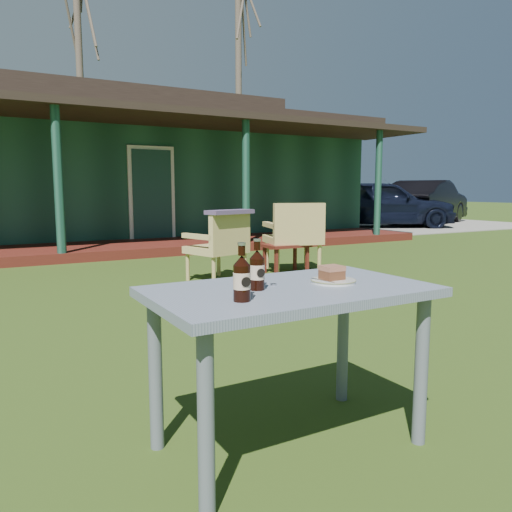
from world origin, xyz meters
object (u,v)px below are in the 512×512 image
car_near (382,204)px  armchair_left (221,243)px  cake_slice (332,272)px  side_table (286,248)px  cola_bottle_far (242,278)px  car_far (427,202)px  cola_bottle_near (257,270)px  cafe_table (290,310)px  armchair_right (295,233)px  plate (333,281)px

car_near → armchair_left: (-8.12, -5.71, -0.25)m
cake_slice → side_table: cake_slice is taller
cola_bottle_far → car_far: bearing=39.3°
cola_bottle_near → car_far: bearing=39.2°
cola_bottle_far → side_table: size_ratio=0.37×
cola_bottle_near → side_table: bearing=55.5°
car_far → cafe_table: car_far is taller
car_far → cola_bottle_near: car_far is taller
car_near → car_far: (2.50, 0.50, 0.00)m
cake_slice → armchair_left: 4.03m
armchair_left → side_table: bearing=6.2°
cola_bottle_near → car_near: bearing=44.2°
car_far → car_near: bearing=77.9°
cake_slice → cola_bottle_near: size_ratio=0.43×
cake_slice → car_far: bearing=40.1°
armchair_right → side_table: (-0.16, -0.03, -0.20)m
car_near → car_far: bearing=-51.2°
plate → armchair_right: size_ratio=0.21×
cake_slice → cola_bottle_near: bearing=177.4°
car_far → cake_slice: car_far is taller
car_near → cola_bottle_far: bearing=161.7°
cafe_table → cake_slice: bearing=0.6°
cola_bottle_far → cola_bottle_near: bearing=45.3°
plate → cola_bottle_near: cola_bottle_near is taller
plate → cola_bottle_near: (-0.38, 0.03, 0.08)m
armchair_left → side_table: 1.06m
car_near → cola_bottle_near: bearing=161.7°
side_table → armchair_left: bearing=-173.8°
car_far → armchair_right: bearing=99.3°
car_far → side_table: size_ratio=7.28×
cola_bottle_near → armchair_left: size_ratio=0.25×
cafe_table → car_near: bearing=44.7°
car_near → cake_slice: (-9.39, -9.52, 0.05)m
cola_bottle_far → armchair_left: cola_bottle_far is taller
plate → armchair_right: (2.46, 3.96, -0.19)m
car_near → cola_bottle_near: size_ratio=19.71×
cafe_table → plate: size_ratio=5.88×
cafe_table → side_table: (2.53, 3.93, -0.28)m
cola_bottle_near → armchair_right: bearing=54.1°
cake_slice → side_table: bearing=59.6°
armchair_right → side_table: armchair_right is taller
plate → cola_bottle_near: size_ratio=0.95×
cola_bottle_near → cola_bottle_far: bearing=-134.7°
car_far → cola_bottle_far: car_far is taller
cake_slice → cola_bottle_far: size_ratio=0.42×
car_near → cola_bottle_near: (-9.77, -9.50, 0.09)m
cola_bottle_far → side_table: cola_bottle_far is taller
cola_bottle_near → cola_bottle_far: (-0.15, -0.16, 0.00)m
side_table → cake_slice: bearing=-120.4°
cafe_table → cola_bottle_far: (-0.31, -0.14, 0.19)m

